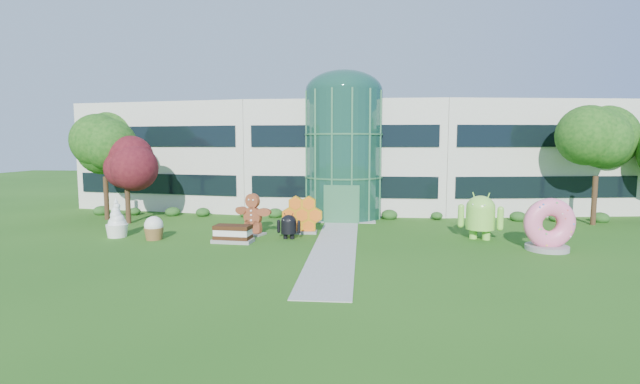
# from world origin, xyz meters

# --- Properties ---
(ground) EXTENTS (140.00, 140.00, 0.00)m
(ground) POSITION_xyz_m (0.00, 0.00, 0.00)
(ground) COLOR #215114
(ground) RESTS_ON ground
(building) EXTENTS (46.00, 15.00, 9.30)m
(building) POSITION_xyz_m (0.00, 18.00, 4.65)
(building) COLOR beige
(building) RESTS_ON ground
(atrium) EXTENTS (6.00, 6.00, 9.80)m
(atrium) POSITION_xyz_m (0.00, 12.00, 4.90)
(atrium) COLOR #194738
(atrium) RESTS_ON ground
(walkway) EXTENTS (2.40, 20.00, 0.04)m
(walkway) POSITION_xyz_m (0.00, 2.00, 0.02)
(walkway) COLOR #9E9E93
(walkway) RESTS_ON ground
(tree_red) EXTENTS (4.00, 4.00, 6.00)m
(tree_red) POSITION_xyz_m (-15.50, 7.50, 3.00)
(tree_red) COLOR #3F0C14
(tree_red) RESTS_ON ground
(trees_backdrop) EXTENTS (52.00, 8.00, 8.40)m
(trees_backdrop) POSITION_xyz_m (0.00, 13.00, 4.20)
(trees_backdrop) COLOR #124110
(trees_backdrop) RESTS_ON ground
(android_green) EXTENTS (3.26, 2.75, 3.14)m
(android_green) POSITION_xyz_m (8.67, 4.12, 1.57)
(android_green) COLOR #83DB46
(android_green) RESTS_ON ground
(android_black) EXTENTS (1.63, 1.18, 1.75)m
(android_black) POSITION_xyz_m (-2.95, 3.11, 0.87)
(android_black) COLOR black
(android_black) RESTS_ON ground
(donut) EXTENTS (2.90, 1.56, 2.92)m
(donut) POSITION_xyz_m (11.60, 1.44, 1.46)
(donut) COLOR #FF6186
(donut) RESTS_ON ground
(gingerbread) EXTENTS (3.12, 2.07, 2.69)m
(gingerbread) POSITION_xyz_m (-5.44, 4.19, 1.34)
(gingerbread) COLOR brown
(gingerbread) RESTS_ON ground
(ice_cream_sandwich) EXTENTS (2.44, 1.38, 1.04)m
(ice_cream_sandwich) POSITION_xyz_m (-6.07, 1.80, 0.52)
(ice_cream_sandwich) COLOR black
(ice_cream_sandwich) RESTS_ON ground
(honeycomb) EXTENTS (2.81, 1.06, 2.19)m
(honeycomb) POSITION_xyz_m (-2.36, 4.99, 1.10)
(honeycomb) COLOR orange
(honeycomb) RESTS_ON ground
(froyo) EXTENTS (1.79, 1.79, 2.41)m
(froyo) POSITION_xyz_m (-13.71, 2.69, 1.21)
(froyo) COLOR white
(froyo) RESTS_ON ground
(cupcake) EXTENTS (1.44, 1.44, 1.44)m
(cupcake) POSITION_xyz_m (-11.06, 2.13, 0.72)
(cupcake) COLOR white
(cupcake) RESTS_ON ground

